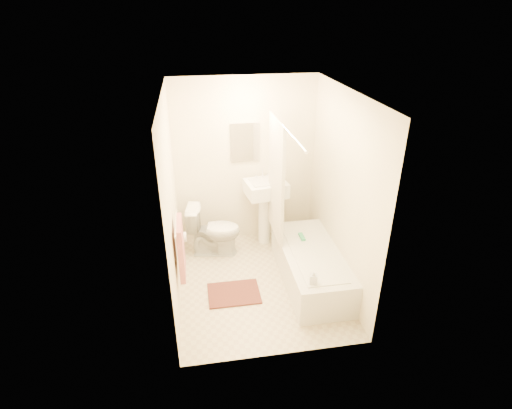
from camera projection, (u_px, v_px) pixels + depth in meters
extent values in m
plane|color=beige|center=(259.00, 282.00, 5.14)|extent=(2.40, 2.40, 0.00)
plane|color=white|center=(260.00, 93.00, 4.07)|extent=(2.40, 2.40, 0.00)
cube|color=beige|center=(245.00, 162.00, 5.66)|extent=(2.00, 0.02, 2.40)
cube|color=beige|center=(172.00, 205.00, 4.46)|extent=(0.02, 2.40, 2.40)
cube|color=beige|center=(342.00, 193.00, 4.75)|extent=(0.02, 2.40, 2.40)
cube|color=white|center=(245.00, 142.00, 5.51)|extent=(0.40, 0.03, 0.55)
cylinder|color=silver|center=(285.00, 127.00, 4.38)|extent=(0.03, 1.70, 0.03)
cube|color=silver|center=(276.00, 179.00, 5.08)|extent=(0.04, 0.80, 1.55)
cylinder|color=silver|center=(176.00, 223.00, 4.29)|extent=(0.02, 0.60, 0.02)
cube|color=#CC7266|center=(181.00, 248.00, 4.44)|extent=(0.06, 0.45, 0.66)
cylinder|color=white|center=(182.00, 237.00, 4.80)|extent=(0.11, 0.12, 0.12)
imported|color=silver|center=(214.00, 230.00, 5.61)|extent=(0.79, 0.52, 0.72)
cube|color=#52291F|center=(234.00, 293.00, 4.93)|extent=(0.63, 0.48, 0.02)
imported|color=white|center=(313.00, 277.00, 4.36)|extent=(0.10, 0.10, 0.18)
cube|color=#36A565|center=(302.00, 237.00, 5.25)|extent=(0.06, 0.18, 0.04)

